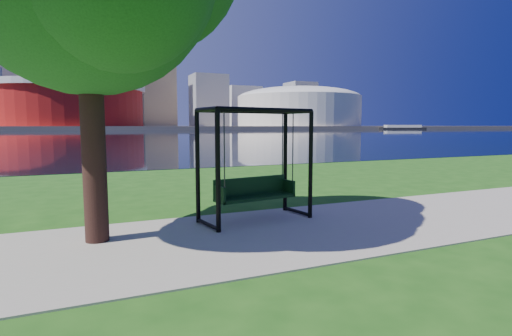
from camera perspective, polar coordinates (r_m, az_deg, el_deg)
ground at (r=8.53m, az=1.68°, el=-8.45°), size 900.00×900.00×0.00m
path at (r=8.09m, az=3.22°, el=-9.15°), size 120.00×4.00×0.03m
river at (r=109.54m, az=-21.89°, el=4.49°), size 900.00×180.00×0.02m
far_bank at (r=313.48m, az=-23.14°, el=5.35°), size 900.00×228.00×2.00m
stadium at (r=242.85m, az=-25.46°, el=8.31°), size 83.00×83.00×32.00m
arena at (r=279.59m, az=6.13°, el=8.82°), size 84.00×84.00×26.56m
skyline at (r=328.59m, az=-24.18°, el=11.41°), size 392.00×66.00×96.50m
swing at (r=8.87m, az=-0.17°, el=0.10°), size 2.59×1.43×2.51m
barge at (r=265.56m, az=20.21°, el=5.47°), size 28.04×16.25×2.72m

